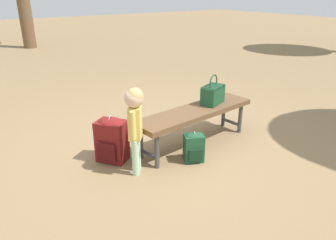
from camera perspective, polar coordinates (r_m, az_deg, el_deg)
name	(u,v)px	position (r m, az deg, el deg)	size (l,w,h in m)	color
ground_plane	(162,149)	(3.85, -1.05, -5.12)	(40.00, 40.00, 0.00)	#8C704C
park_bench	(195,114)	(3.82, 4.83, 1.06)	(1.63, 0.57, 0.45)	brown
handbag	(213,94)	(3.99, 7.92, 4.62)	(0.36, 0.28, 0.37)	#1E4C2D
child_standing	(135,118)	(3.14, -5.86, 0.36)	(0.19, 0.20, 0.91)	#B2D8B2
backpack_large	(112,138)	(3.55, -9.91, -3.20)	(0.37, 0.39, 0.53)	maroon
backpack_small	(194,146)	(3.53, 4.57, -4.66)	(0.25, 0.23, 0.35)	#1E4C2D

